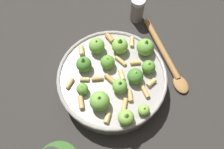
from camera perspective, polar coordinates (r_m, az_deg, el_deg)
name	(u,v)px	position (r m, az deg, el deg)	size (l,w,h in m)	color
ground_plane	(112,86)	(0.62, 0.00, -2.67)	(2.40, 2.40, 0.00)	#2D2B28
cooking_pan	(113,79)	(0.59, 0.14, -1.16)	(0.26, 0.26, 0.11)	#9E9993
pepper_shaker	(137,9)	(0.71, 5.98, 15.14)	(0.04, 0.04, 0.08)	gray
wooden_spoon	(167,59)	(0.67, 12.90, 3.69)	(0.20, 0.18, 0.02)	#9E703D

